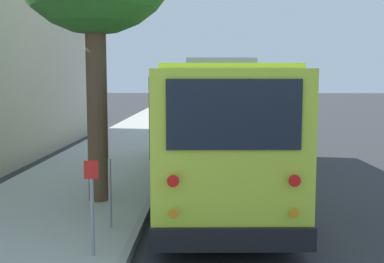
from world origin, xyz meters
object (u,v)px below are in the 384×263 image
Objects in this scene: parked_sedan_white at (202,124)px; sign_post_far at (110,194)px; parked_sedan_maroon at (205,104)px; fire_hydrant at (168,133)px; shuttle_bus at (213,121)px; parked_sedan_blue at (204,113)px; sign_post_near at (92,207)px; parked_sedan_gray at (202,108)px.

sign_post_far is at bearing 172.96° from parked_sedan_white.
parked_sedan_maroon is 5.44× the size of fire_hydrant.
shuttle_bus is at bearing -179.35° from parked_sedan_white.
sign_post_far is (-3.97, 1.93, -0.97)m from shuttle_bus.
shuttle_bus reaches higher than parked_sedan_maroon.
parked_sedan_white is at bearing 177.22° from parked_sedan_maroon.
parked_sedan_white is 5.77× the size of fire_hydrant.
parked_sedan_blue is 3.55× the size of sign_post_far.
parked_sedan_blue reaches higher than parked_sedan_maroon.
shuttle_bus is at bearing -19.86° from sign_post_near.
parked_sedan_gray is 16.56m from fire_hydrant.
parked_sedan_blue is at bearing 177.40° from parked_sedan_maroon.
sign_post_near is (-5.34, 1.93, -0.84)m from shuttle_bus.
parked_sedan_maroon is (5.49, -0.24, -0.03)m from parked_sedan_gray.
parked_sedan_blue reaches higher than parked_sedan_gray.
shuttle_bus is at bearing -25.94° from sign_post_far.
sign_post_near is (-35.09, 1.68, 0.34)m from parked_sedan_maroon.
parked_sedan_white is at bearing -5.32° from sign_post_near.
parked_sedan_white is 1.04× the size of parked_sedan_gray.
sign_post_near is at bearing 174.88° from parked_sedan_maroon.
parked_sedan_blue is at bearing -4.16° from sign_post_far.
shuttle_bus is 29.77m from parked_sedan_maroon.
sign_post_far is (1.38, 0.00, -0.13)m from sign_post_near.
sign_post_far is at bearing 151.78° from shuttle_bus.
fire_hydrant is (7.74, 1.81, -1.20)m from shuttle_bus.
parked_sedan_gray is at bearing -0.76° from parked_sedan_white.
parked_sedan_white is 1.03× the size of parked_sedan_blue.
sign_post_far is at bearing 0.00° from sign_post_near.
sign_post_far reaches higher than parked_sedan_blue.
parked_sedan_blue is 10.93m from fire_hydrant.
parked_sedan_blue is at bearing -7.98° from fire_hydrant.
parked_sedan_white is at bearing -5.79° from sign_post_far.
parked_sedan_blue is 3.06× the size of sign_post_near.
parked_sedan_blue is at bearing -174.58° from parked_sedan_gray.
parked_sedan_gray is 3.52× the size of sign_post_far.
sign_post_near is (-23.91, 1.64, 0.31)m from parked_sedan_blue.
fire_hydrant is (-22.00, 1.56, -0.03)m from parked_sedan_maroon.
shuttle_bus is at bearing -166.86° from fire_hydrant.
sign_post_far is (-33.71, 1.68, 0.21)m from parked_sedan_maroon.
parked_sedan_white is 12.91m from parked_sedan_gray.
fire_hydrant is at bearing 178.86° from parked_sedan_gray.
parked_sedan_gray is (5.69, 0.20, -0.00)m from parked_sedan_blue.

